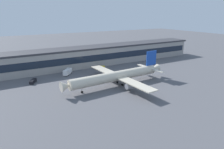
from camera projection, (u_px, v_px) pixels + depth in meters
ground_plane at (135, 85)px, 108.68m from camera, size 600.00×600.00×0.00m
terminal_building at (93, 56)px, 149.82m from camera, size 177.00×17.32×13.72m
airliner at (117, 76)px, 107.63m from camera, size 60.88×52.34×16.09m
crew_van at (101, 68)px, 138.18m from camera, size 5.48×4.89×2.55m
belt_loader at (33, 81)px, 111.85m from camera, size 4.86×6.57×1.95m
fuel_truck at (68, 72)px, 127.07m from camera, size 7.54×8.24×3.35m
traffic_cone_0 at (140, 86)px, 107.33m from camera, size 0.49×0.49×0.62m
traffic_cone_1 at (153, 89)px, 102.63m from camera, size 0.48×0.48×0.60m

